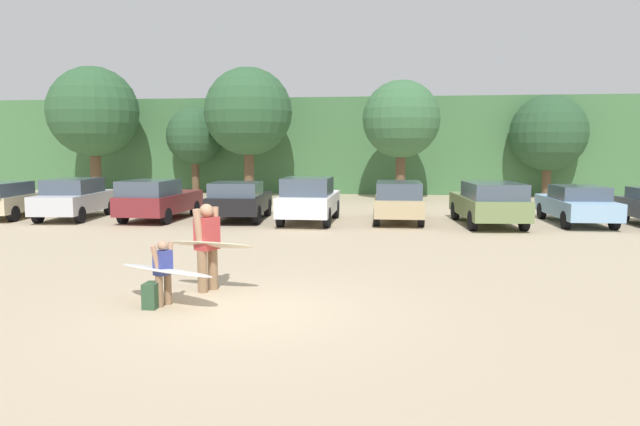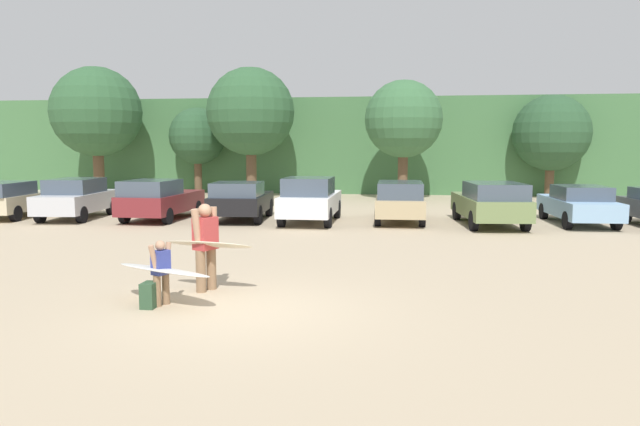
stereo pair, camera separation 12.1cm
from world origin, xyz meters
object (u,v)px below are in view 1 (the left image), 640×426
object	(u,v)px
parked_car_white	(309,199)
backpack_dropped	(152,295)
parked_car_silver	(75,198)
parked_car_olive_green	(489,202)
person_adult	(207,242)
surfboard_white	(165,270)
person_child	(163,269)
parked_car_sky_blue	(577,204)
parked_car_black	(239,200)
parked_car_maroon	(158,199)
parked_car_tan	(398,200)
surfboard_cream	(210,245)
parked_car_champagne	(7,199)

from	to	relation	value
parked_car_white	backpack_dropped	xyz separation A→B (m)	(-1.05, -11.79, -0.64)
parked_car_silver	parked_car_olive_green	size ratio (longest dim) A/B	0.91
person_adult	surfboard_white	bearing A→B (deg)	94.17
parked_car_silver	person_child	world-z (taller)	parked_car_silver
person_child	parked_car_sky_blue	bearing A→B (deg)	-105.51
parked_car_black	backpack_dropped	bearing A→B (deg)	-176.14
parked_car_maroon	parked_car_tan	distance (m)	9.16
parked_car_sky_blue	person_adult	distance (m)	15.25
parked_car_black	surfboard_cream	size ratio (longest dim) A/B	2.18
parked_car_black	backpack_dropped	xyz separation A→B (m)	(1.67, -12.09, -0.56)
parked_car_tan	person_child	distance (m)	12.98
surfboard_cream	parked_car_sky_blue	bearing A→B (deg)	-122.04
parked_car_sky_blue	person_adult	size ratio (longest dim) A/B	2.61
person_adult	surfboard_cream	distance (m)	0.11
parked_car_black	parked_car_white	world-z (taller)	parked_car_white
parked_car_silver	surfboard_cream	distance (m)	13.78
parked_car_silver	surfboard_cream	xyz separation A→B (m)	(8.86, -10.56, 0.12)
person_adult	backpack_dropped	xyz separation A→B (m)	(-0.59, -1.33, -0.75)
person_child	parked_car_black	bearing A→B (deg)	-56.63
parked_car_silver	surfboard_white	bearing A→B (deg)	-149.52
parked_car_sky_blue	surfboard_cream	world-z (taller)	parked_car_sky_blue
parked_car_champagne	parked_car_white	xyz separation A→B (m)	(11.97, 0.11, 0.10)
surfboard_cream	backpack_dropped	distance (m)	1.60
backpack_dropped	parked_car_tan	bearing A→B (deg)	70.88
parked_car_champagne	parked_car_white	world-z (taller)	parked_car_white
parked_car_champagne	parked_car_sky_blue	world-z (taller)	parked_car_champagne
parked_car_champagne	person_adult	size ratio (longest dim) A/B	2.52
parked_car_olive_green	surfboard_white	distance (m)	13.73
parked_car_champagne	surfboard_cream	xyz separation A→B (m)	(11.60, -10.42, 0.16)
parked_car_black	person_child	world-z (taller)	parked_car_black
parked_car_olive_green	surfboard_cream	world-z (taller)	parked_car_olive_green
surfboard_cream	backpack_dropped	size ratio (longest dim) A/B	4.18
parked_car_champagne	person_adult	distance (m)	15.49
parked_car_maroon	parked_car_white	xyz separation A→B (m)	(5.86, -0.05, 0.06)
parked_car_sky_blue	parked_car_white	bearing A→B (deg)	92.95
parked_car_black	backpack_dropped	distance (m)	12.22
person_child	parked_car_tan	bearing A→B (deg)	-84.06
parked_car_olive_green	person_adult	distance (m)	12.57
parked_car_silver	parked_car_black	bearing A→B (deg)	-92.94
person_adult	person_child	distance (m)	1.27
parked_car_white	parked_car_silver	bearing A→B (deg)	90.10
parked_car_tan	person_adult	world-z (taller)	person_adult
person_child	surfboard_cream	xyz separation A→B (m)	(0.53, 1.09, 0.27)
parked_car_champagne	surfboard_white	bearing A→B (deg)	-140.12
person_adult	backpack_dropped	distance (m)	1.63
parked_car_white	surfboard_white	xyz separation A→B (m)	(-0.87, -11.57, -0.24)
parked_car_silver	surfboard_cream	world-z (taller)	parked_car_silver
parked_car_silver	parked_car_tan	world-z (taller)	parked_car_silver
person_child	surfboard_cream	world-z (taller)	person_child
parked_car_olive_green	surfboard_cream	bearing A→B (deg)	141.59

